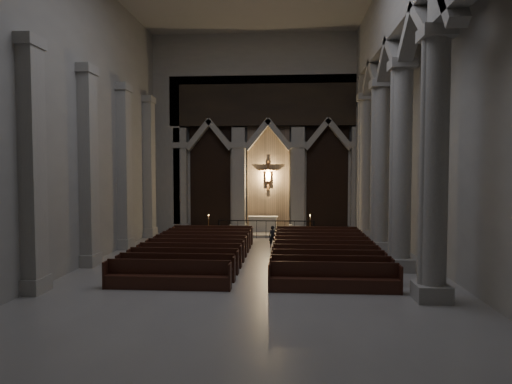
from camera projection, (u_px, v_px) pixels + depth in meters
The scene contains 11 objects.
room at pixel (254, 64), 16.07m from camera, with size 24.00×24.10×12.00m.
sanctuary_wall at pixel (268, 124), 27.61m from camera, with size 14.00×0.77×12.00m.
right_arcade at pixel (403, 64), 16.99m from camera, with size 1.00×24.00×12.00m.
left_pilasters at pixel (108, 169), 20.22m from camera, with size 0.60×13.00×8.03m.
sanctuary_step at pixel (267, 233), 27.02m from camera, with size 8.50×2.60×0.15m, color #9F9C95.
altar at pixel (263, 224), 27.44m from camera, with size 1.77×0.71×0.90m.
altar_rail at pixel (266, 226), 25.47m from camera, with size 5.40×0.09×1.06m.
candle_stand_left at pixel (208, 232), 25.77m from camera, with size 0.22×0.22×1.32m.
candle_stand_right at pixel (310, 232), 25.38m from camera, with size 0.23×0.23×1.34m.
pews at pixel (259, 255), 19.16m from camera, with size 9.59×9.38×0.93m.
worshipper at pixel (273, 237), 22.66m from camera, with size 0.40×0.26×1.09m, color black.
Camera 1 is at (1.23, -16.24, 3.95)m, focal length 32.00 mm.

